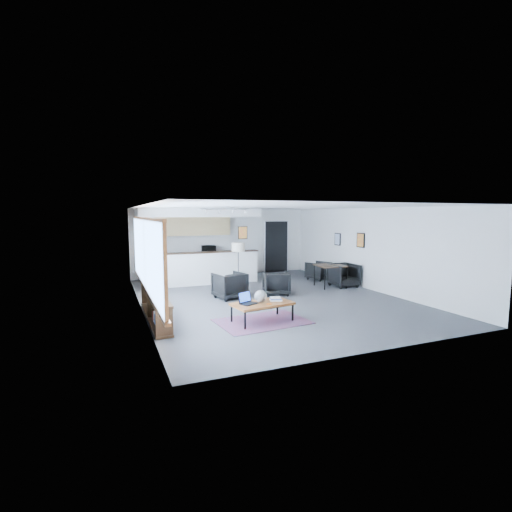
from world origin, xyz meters
name	(u,v)px	position (x,y,z in m)	size (l,w,h in m)	color
room	(269,253)	(0.00, 0.00, 1.30)	(7.02, 9.02, 2.62)	#464649
window	(145,256)	(-3.46, -0.90, 1.46)	(0.10, 5.95, 1.66)	#8CBFFF
console	(155,306)	(-3.30, -1.05, 0.33)	(0.35, 3.00, 0.80)	#332012
kitchenette	(197,242)	(-1.20, 3.71, 1.38)	(4.20, 1.96, 2.60)	white
doorway	(276,246)	(2.30, 4.42, 1.07)	(1.10, 0.12, 2.15)	black
track_light	(225,210)	(-0.59, 2.20, 2.53)	(1.60, 0.07, 0.15)	silver
wall_art_lower	(361,240)	(3.47, 0.40, 1.55)	(0.03, 0.38, 0.48)	black
wall_art_upper	(338,239)	(3.47, 1.70, 1.50)	(0.03, 0.34, 0.44)	black
kilim_rug	(262,321)	(-1.09, -2.08, 0.01)	(2.09, 1.52, 0.01)	#562F47
coffee_table	(262,304)	(-1.09, -2.08, 0.40)	(1.42, 0.91, 0.44)	brown
laptop	(247,300)	(-1.45, -2.02, 0.51)	(0.45, 0.42, 0.26)	black
ceramic_pot	(261,296)	(-1.12, -2.03, 0.57)	(0.28, 0.28, 0.28)	gray
book_stack	(276,299)	(-0.73, -2.01, 0.47)	(0.32, 0.29, 0.08)	silver
coaster	(269,304)	(-1.01, -2.26, 0.44)	(0.14, 0.14, 0.01)	#E5590C
armchair_left	(229,284)	(-1.05, 0.41, 0.41)	(0.80, 0.75, 0.82)	black
armchair_right	(276,282)	(0.39, 0.35, 0.38)	(0.74, 0.69, 0.76)	black
floor_lamp	(238,249)	(-0.34, 1.67, 1.29)	(0.51, 0.51, 1.49)	black
dining_table	(330,267)	(2.55, 0.74, 0.67)	(0.95, 0.95, 0.73)	#332012
dining_chair_near	(344,276)	(3.00, 0.61, 0.36)	(0.70, 0.66, 0.72)	black
dining_chair_far	(318,271)	(2.91, 2.07, 0.31)	(0.61, 0.57, 0.63)	black
microwave	(209,248)	(-0.66, 4.15, 1.10)	(0.51, 0.28, 0.35)	black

